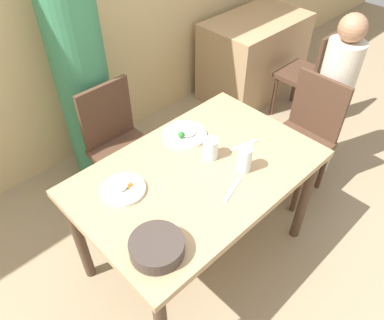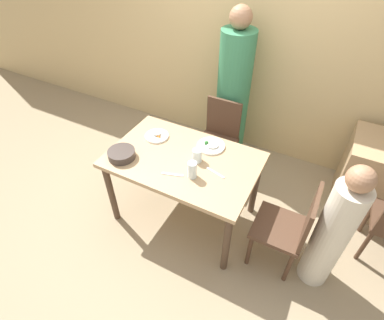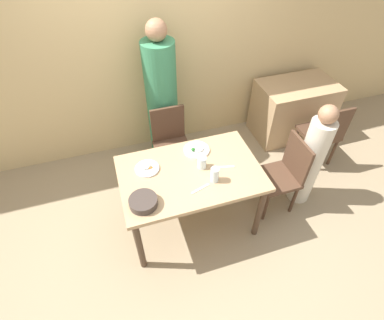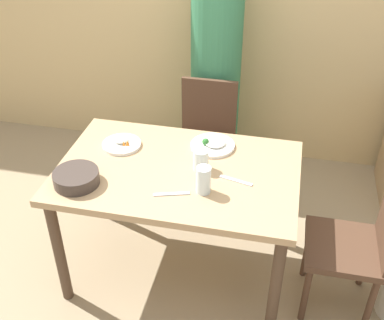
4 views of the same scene
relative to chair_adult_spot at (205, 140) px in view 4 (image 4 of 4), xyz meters
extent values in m
plane|color=#998466|center=(-0.01, -0.75, -0.47)|extent=(10.00, 10.00, 0.00)
cube|color=tan|center=(-0.01, -0.75, 0.26)|extent=(1.28, 0.83, 0.04)
cylinder|color=#4C3828|center=(-0.59, -1.11, -0.12)|extent=(0.06, 0.06, 0.71)
cylinder|color=#4C3828|center=(0.57, -1.11, -0.12)|extent=(0.06, 0.06, 0.71)
cylinder|color=#4C3828|center=(-0.59, -0.40, -0.12)|extent=(0.06, 0.06, 0.71)
cylinder|color=#4C3828|center=(0.57, -0.40, -0.12)|extent=(0.06, 0.06, 0.71)
cube|color=#4C3323|center=(0.00, -0.07, -0.05)|extent=(0.40, 0.40, 0.04)
cube|color=#4C3323|center=(0.00, 0.12, 0.18)|extent=(0.38, 0.03, 0.43)
cylinder|color=#4C3323|center=(-0.17, -0.23, -0.27)|extent=(0.04, 0.04, 0.40)
cylinder|color=#4C3323|center=(0.16, -0.23, -0.27)|extent=(0.04, 0.04, 0.40)
cylinder|color=#4C3323|center=(-0.17, 0.10, -0.27)|extent=(0.04, 0.04, 0.40)
cylinder|color=#4C3323|center=(0.16, 0.10, -0.27)|extent=(0.04, 0.04, 0.40)
cube|color=#4C3323|center=(0.90, -0.81, -0.05)|extent=(0.40, 0.40, 0.04)
cylinder|color=#4C3323|center=(0.74, -0.64, -0.27)|extent=(0.04, 0.04, 0.40)
cylinder|color=#4C3323|center=(0.74, -0.97, -0.27)|extent=(0.04, 0.04, 0.40)
cylinder|color=#4C3323|center=(1.07, -0.64, -0.27)|extent=(0.04, 0.04, 0.40)
cylinder|color=#4C3323|center=(1.07, -0.97, -0.27)|extent=(0.04, 0.04, 0.40)
cylinder|color=#387F56|center=(0.00, 0.35, 0.28)|extent=(0.35, 0.35, 1.50)
cylinder|color=#3D332D|center=(-0.48, -0.98, 0.31)|extent=(0.23, 0.23, 0.07)
cylinder|color=#BC5123|center=(-0.48, -0.98, 0.34)|extent=(0.21, 0.21, 0.01)
cylinder|color=white|center=(0.13, -0.50, 0.29)|extent=(0.25, 0.25, 0.02)
ellipsoid|color=white|center=(0.15, -0.50, 0.31)|extent=(0.12, 0.12, 0.02)
sphere|color=#2D702D|center=(0.10, -0.51, 0.32)|extent=(0.04, 0.04, 0.04)
cone|color=orange|center=(0.10, -0.51, 0.31)|extent=(0.02, 0.02, 0.03)
cylinder|color=white|center=(-0.37, -0.60, 0.29)|extent=(0.22, 0.22, 0.02)
ellipsoid|color=white|center=(-0.38, -0.59, 0.31)|extent=(0.08, 0.08, 0.03)
cone|color=orange|center=(-0.33, -0.61, 0.31)|extent=(0.02, 0.02, 0.03)
cone|color=orange|center=(-0.35, -0.62, 0.31)|extent=(0.02, 0.02, 0.03)
cylinder|color=silver|center=(0.11, -0.72, 0.34)|extent=(0.08, 0.08, 0.12)
cylinder|color=silver|center=(0.16, -0.91, 0.35)|extent=(0.07, 0.07, 0.14)
cube|color=silver|center=(0.01, -0.97, 0.28)|extent=(0.18, 0.07, 0.01)
cube|color=silver|center=(0.31, -0.79, 0.28)|extent=(0.18, 0.06, 0.01)
camera|label=1|loc=(-1.00, -1.73, 1.63)|focal=35.00mm
camera|label=2|loc=(0.95, -2.42, 1.96)|focal=28.00mm
camera|label=3|loc=(-0.55, -2.51, 2.25)|focal=28.00mm
camera|label=4|loc=(0.51, -2.76, 1.77)|focal=45.00mm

